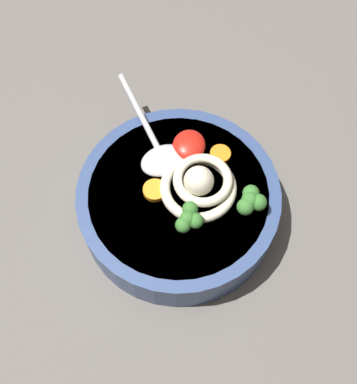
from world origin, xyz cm
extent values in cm
cube|color=#5B5651|center=(0.00, 0.00, 1.43)|extent=(106.55, 106.55, 2.86)
cylinder|color=#334775|center=(2.78, -1.88, 5.96)|extent=(25.37, 25.37, 6.22)
cylinder|color=gold|center=(2.78, -1.88, 6.21)|extent=(22.33, 22.33, 5.72)
torus|color=beige|center=(3.58, -4.17, 9.72)|extent=(9.43, 9.43, 1.30)
torus|color=beige|center=(4.19, -4.58, 10.76)|extent=(10.10, 10.10, 1.17)
sphere|color=beige|center=(3.58, -4.17, 11.41)|extent=(3.66, 3.66, 3.66)
ellipsoid|color=#B7B7BC|center=(6.32, 0.79, 9.87)|extent=(7.12, 7.44, 1.60)
cylinder|color=#B7B7BC|center=(12.32, 5.30, 9.87)|extent=(12.47, 9.66, 0.80)
ellipsoid|color=red|center=(9.02, -1.83, 10.12)|extent=(4.65, 4.19, 2.09)
cylinder|color=#7A9E60|center=(-1.33, -3.89, 9.58)|extent=(0.96, 0.96, 1.02)
sphere|color=#38752D|center=(-1.33, -3.89, 11.03)|extent=(1.88, 1.88, 1.88)
sphere|color=#38752D|center=(-0.39, -3.89, 10.86)|extent=(1.88, 1.88, 1.88)
sphere|color=#38752D|center=(-2.18, -3.55, 10.95)|extent=(1.88, 1.88, 1.88)
sphere|color=#38752D|center=(-1.33, -4.83, 10.90)|extent=(1.88, 1.88, 1.88)
cylinder|color=#7A9E60|center=(2.51, -10.50, 9.63)|extent=(1.04, 1.04, 1.11)
sphere|color=#38752D|center=(2.51, -10.50, 11.20)|extent=(2.04, 2.04, 2.04)
sphere|color=#38752D|center=(3.53, -10.50, 11.01)|extent=(2.04, 2.04, 2.04)
sphere|color=#38752D|center=(1.59, -10.13, 11.11)|extent=(2.04, 2.04, 2.04)
sphere|color=#38752D|center=(2.51, -11.51, 11.05)|extent=(2.04, 2.04, 2.04)
cylinder|color=orange|center=(9.15, -5.91, 9.34)|extent=(2.65, 2.65, 0.54)
cylinder|color=orange|center=(2.17, 0.97, 9.46)|extent=(2.88, 2.88, 0.77)
camera|label=1|loc=(-23.03, -7.71, 60.56)|focal=44.10mm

